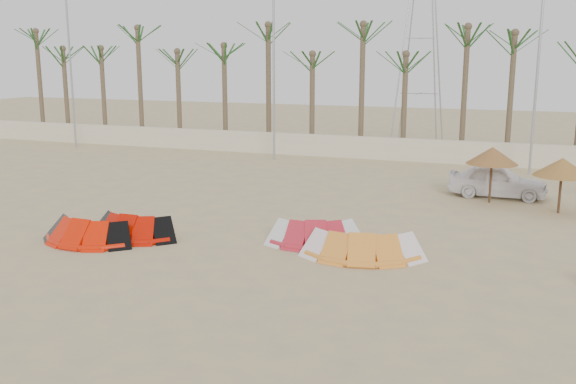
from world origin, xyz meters
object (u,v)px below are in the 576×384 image
at_px(kite_red_left, 91,229).
at_px(kite_orange, 365,242).
at_px(kite_red_right, 318,230).
at_px(kite_red_mid, 136,224).
at_px(car, 497,181).
at_px(parasol_left, 492,156).
at_px(parasol_mid, 562,167).

xyz_separation_m(kite_red_left, kite_orange, (8.76, 1.56, 0.00)).
bearing_deg(kite_orange, kite_red_right, 154.89).
distance_m(kite_red_left, kite_orange, 8.90).
distance_m(kite_red_left, kite_red_mid, 1.45).
distance_m(kite_red_mid, kite_red_right, 6.11).
height_order(kite_orange, car, car).
bearing_deg(kite_red_right, parasol_left, 58.35).
xyz_separation_m(kite_red_mid, car, (11.07, 10.58, 0.28)).
xyz_separation_m(kite_red_mid, kite_red_right, (5.94, 1.40, -0.00)).
distance_m(kite_orange, parasol_mid, 9.80).
bearing_deg(kite_red_left, car, 43.58).
height_order(kite_red_right, parasol_left, parasol_left).
bearing_deg(parasol_left, kite_red_mid, -139.23).
bearing_deg(parasol_left, kite_orange, -109.83).
xyz_separation_m(kite_orange, car, (3.39, 10.00, 0.27)).
bearing_deg(kite_red_mid, kite_orange, 4.37).
xyz_separation_m(kite_red_right, car, (5.12, 9.18, 0.28)).
bearing_deg(car, parasol_mid, -131.82).
relative_size(kite_red_mid, kite_orange, 0.83).
bearing_deg(kite_red_right, kite_red_mid, -166.74).
relative_size(kite_red_left, kite_red_mid, 1.05).
bearing_deg(kite_red_left, kite_orange, 10.11).
relative_size(kite_red_right, parasol_left, 1.46).
bearing_deg(car, kite_red_mid, 134.61).
distance_m(kite_red_right, parasol_mid, 10.34).
bearing_deg(kite_orange, parasol_mid, 53.59).
bearing_deg(kite_orange, parasol_left, 70.17).
bearing_deg(kite_red_right, kite_orange, -25.11).
height_order(kite_red_right, car, car).
xyz_separation_m(parasol_mid, car, (-2.37, 2.19, -1.11)).
bearing_deg(kite_red_right, kite_red_left, -161.30).
height_order(kite_red_mid, kite_orange, same).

